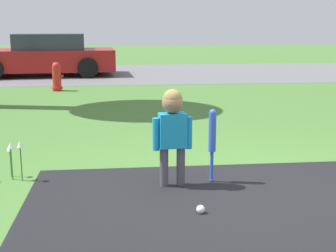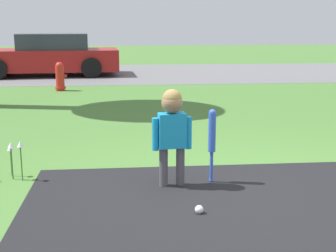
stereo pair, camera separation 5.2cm
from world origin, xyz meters
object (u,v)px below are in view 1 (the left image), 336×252
(sports_ball, at_px, (201,209))
(parked_car, at_px, (45,56))
(child, at_px, (172,124))
(baseball_bat, at_px, (212,135))
(fire_hydrant, at_px, (57,77))

(sports_ball, distance_m, parked_car, 11.17)
(child, distance_m, baseball_bat, 0.42)
(child, relative_size, baseball_bat, 1.28)
(child, relative_size, parked_car, 0.22)
(sports_ball, bearing_deg, fire_hydrant, 105.54)
(baseball_bat, distance_m, parked_car, 10.49)
(parked_car, bearing_deg, sports_ball, 100.72)
(parked_car, bearing_deg, child, 100.88)
(sports_ball, xyz_separation_m, parked_car, (-2.82, 10.80, 0.55))
(child, height_order, baseball_bat, child)
(child, xyz_separation_m, fire_hydrant, (-1.91, 6.73, -0.28))
(baseball_bat, bearing_deg, parked_car, 106.94)
(baseball_bat, bearing_deg, child, -171.17)
(baseball_bat, relative_size, sports_ball, 10.19)
(sports_ball, bearing_deg, parked_car, 104.62)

